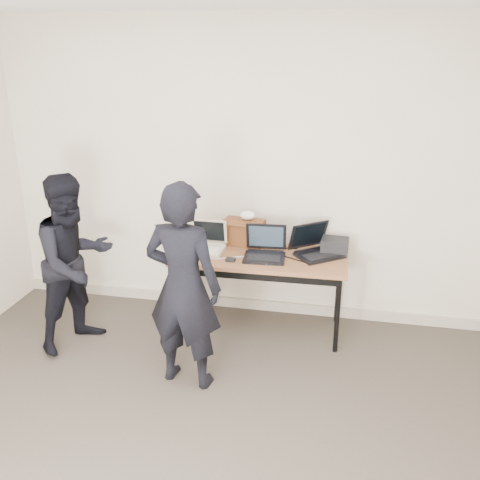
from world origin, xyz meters
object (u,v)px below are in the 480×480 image
(equipment_box, at_px, (335,246))
(laptop_beige, at_px, (206,245))
(leather_satchel, at_px, (244,232))
(desk, at_px, (260,262))
(laptop_center, at_px, (265,250))
(person_observer, at_px, (75,262))
(person_typist, at_px, (183,287))
(laptop_right, at_px, (315,248))

(equipment_box, bearing_deg, laptop_beige, -171.27)
(laptop_beige, relative_size, leather_satchel, 0.87)
(desk, relative_size, laptop_center, 4.11)
(laptop_beige, distance_m, leather_satchel, 0.38)
(desk, bearing_deg, laptop_center, -7.88)
(person_observer, bearing_deg, person_typist, -81.41)
(person_observer, bearing_deg, equipment_box, -43.81)
(laptop_right, relative_size, equipment_box, 2.19)
(laptop_beige, distance_m, laptop_right, 0.95)
(laptop_beige, height_order, leather_satchel, laptop_beige)
(laptop_beige, bearing_deg, person_typist, -83.55)
(laptop_right, bearing_deg, leather_satchel, 133.16)
(laptop_right, relative_size, person_typist, 0.32)
(desk, distance_m, person_typist, 0.97)
(desk, bearing_deg, laptop_right, 14.27)
(laptop_center, distance_m, person_typist, 0.98)
(laptop_right, bearing_deg, desk, 157.34)
(laptop_right, relative_size, person_observer, 0.34)
(laptop_beige, bearing_deg, equipment_box, 10.76)
(person_typist, relative_size, person_observer, 1.06)
(leather_satchel, bearing_deg, laptop_right, -1.49)
(laptop_right, bearing_deg, equipment_box, -16.55)
(leather_satchel, xyz_separation_m, equipment_box, (0.81, -0.04, -0.06))
(laptop_center, height_order, laptop_right, laptop_center)
(leather_satchel, relative_size, person_typist, 0.24)
(equipment_box, height_order, person_typist, person_typist)
(laptop_center, bearing_deg, desk, 169.44)
(laptop_center, distance_m, laptop_right, 0.44)
(laptop_beige, bearing_deg, laptop_right, 8.41)
(leather_satchel, distance_m, equipment_box, 0.81)
(desk, relative_size, equipment_box, 6.60)
(person_typist, bearing_deg, laptop_center, -110.42)
(laptop_beige, height_order, person_observer, person_observer)
(desk, xyz_separation_m, laptop_center, (0.05, -0.01, 0.12))
(laptop_center, bearing_deg, laptop_beige, 173.46)
(laptop_right, xyz_separation_m, equipment_box, (0.17, 0.07, 0.01))
(desk, distance_m, laptop_center, 0.13)
(desk, xyz_separation_m, laptop_right, (0.46, 0.13, 0.12))
(laptop_center, xyz_separation_m, leather_satchel, (-0.23, 0.23, 0.07))
(equipment_box, relative_size, person_typist, 0.14)
(desk, bearing_deg, person_typist, -116.54)
(laptop_center, height_order, leather_satchel, laptop_center)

